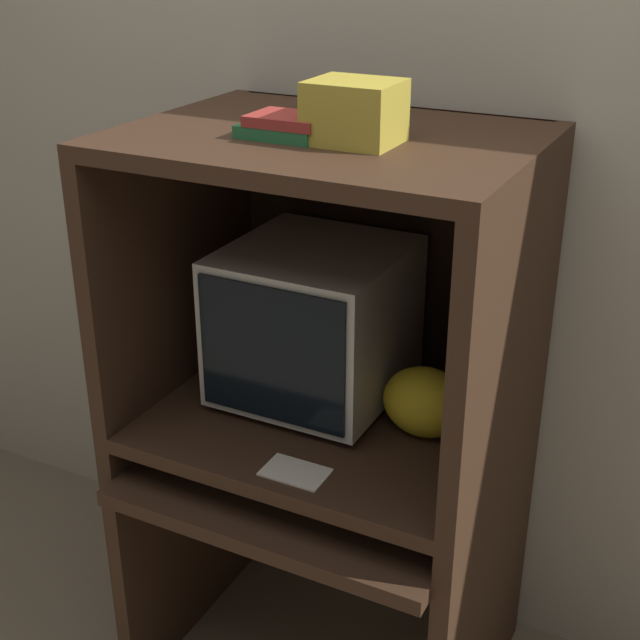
% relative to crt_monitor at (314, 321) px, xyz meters
% --- Properties ---
extents(wall_back, '(6.00, 0.06, 2.60)m').
position_rel_crt_monitor_xyz_m(wall_back, '(0.07, 0.32, 0.34)').
color(wall_back, '#B2A893').
rests_on(wall_back, ground_plane).
extents(desk_base, '(0.85, 0.71, 0.66)m').
position_rel_crt_monitor_xyz_m(desk_base, '(0.07, -0.11, -0.55)').
color(desk_base, '#382316').
rests_on(desk_base, ground_plane).
extents(desk_monitor_shelf, '(0.85, 0.66, 0.11)m').
position_rel_crt_monitor_xyz_m(desk_monitor_shelf, '(0.07, -0.07, -0.22)').
color(desk_monitor_shelf, '#382316').
rests_on(desk_monitor_shelf, desk_base).
extents(hutch_upper, '(0.85, 0.66, 0.66)m').
position_rel_crt_monitor_xyz_m(hutch_upper, '(0.07, -0.04, 0.23)').
color(hutch_upper, '#382316').
rests_on(hutch_upper, desk_monitor_shelf).
extents(crt_monitor, '(0.39, 0.42, 0.37)m').
position_rel_crt_monitor_xyz_m(crt_monitor, '(0.00, 0.00, 0.00)').
color(crt_monitor, beige).
rests_on(crt_monitor, desk_monitor_shelf).
extents(keyboard, '(0.39, 0.17, 0.03)m').
position_rel_crt_monitor_xyz_m(keyboard, '(0.03, -0.23, -0.29)').
color(keyboard, '#2D2D30').
rests_on(keyboard, desk_base).
extents(mouse, '(0.07, 0.05, 0.03)m').
position_rel_crt_monitor_xyz_m(mouse, '(0.28, -0.25, -0.28)').
color(mouse, '#28282B').
rests_on(mouse, desk_base).
extents(snack_bag, '(0.20, 0.15, 0.16)m').
position_rel_crt_monitor_xyz_m(snack_bag, '(0.30, -0.05, -0.11)').
color(snack_bag, gold).
rests_on(snack_bag, desk_monitor_shelf).
extents(book_stack, '(0.17, 0.12, 0.05)m').
position_rel_crt_monitor_xyz_m(book_stack, '(0.02, -0.15, 0.49)').
color(book_stack, '#236638').
rests_on(book_stack, hutch_upper).
extents(paper_card, '(0.14, 0.09, 0.00)m').
position_rel_crt_monitor_xyz_m(paper_card, '(0.12, -0.32, -0.19)').
color(paper_card, beige).
rests_on(paper_card, desk_monitor_shelf).
extents(storage_box, '(0.17, 0.15, 0.12)m').
position_rel_crt_monitor_xyz_m(storage_box, '(0.16, -0.13, 0.53)').
color(storage_box, gold).
rests_on(storage_box, hutch_upper).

